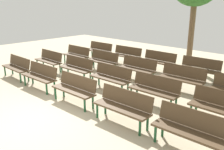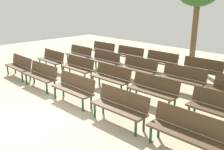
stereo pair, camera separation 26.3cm
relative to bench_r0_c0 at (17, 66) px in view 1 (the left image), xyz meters
The scene contains 19 objects.
ground_plane 4.10m from the bench_r0_c0, 21.88° to the right, with size 24.13×24.13×0.00m, color #BCAD8E.
bench_r0_c0 is the anchor object (origin of this frame).
bench_r0_c1 1.79m from the bench_r0_c0, ahead, with size 1.62×0.55×0.87m.
bench_r0_c2 3.76m from the bench_r0_c0, ahead, with size 1.61×0.53×0.87m.
bench_r0_c3 5.67m from the bench_r0_c0, ahead, with size 1.62×0.54×0.87m.
bench_r0_c4 7.48m from the bench_r0_c0, ahead, with size 1.62×0.54×0.87m.
bench_r1_c0 1.56m from the bench_r0_c0, 92.92° to the left, with size 1.60×0.49×0.87m.
bench_r1_c1 2.45m from the bench_r0_c0, 41.20° to the left, with size 1.61×0.52×0.87m.
bench_r1_c2 4.09m from the bench_r0_c0, 23.66° to the left, with size 1.61×0.52×0.87m.
bench_r1_c3 5.80m from the bench_r0_c0, 16.59° to the left, with size 1.62×0.54×0.87m.
bench_r1_c4 7.74m from the bench_r0_c0, 12.86° to the left, with size 1.60×0.49×0.87m.
bench_r2_c0 3.15m from the bench_r0_c0, 91.93° to the left, with size 1.60×0.49×0.87m.
bench_r2_c1 3.62m from the bench_r0_c0, 60.83° to the left, with size 1.61×0.50×0.87m.
bench_r2_c2 4.90m from the bench_r0_c0, 41.45° to the left, with size 1.61×0.52×0.87m.
bench_r2_c3 6.50m from the bench_r0_c0, 30.50° to the left, with size 1.62×0.55×0.87m.
bench_r3_c0 4.75m from the bench_r0_c0, 91.55° to the left, with size 1.61×0.52×0.87m.
bench_r3_c1 5.12m from the bench_r0_c0, 69.77° to the left, with size 1.62×0.55×0.87m.
bench_r3_c2 6.05m from the bench_r0_c0, 53.38° to the left, with size 1.60×0.49×0.87m.
bench_r3_c3 7.38m from the bench_r0_c0, 41.76° to the left, with size 1.62×0.54×0.87m.
Camera 1 is at (5.61, -2.71, 3.04)m, focal length 38.82 mm.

